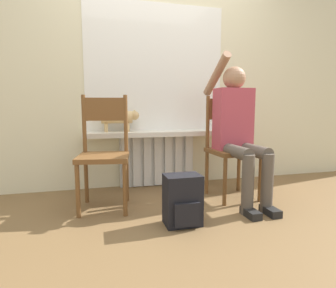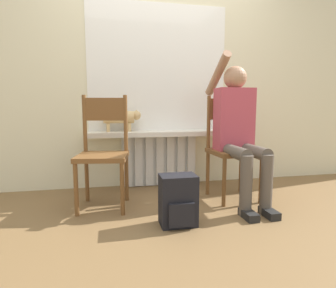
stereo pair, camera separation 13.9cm
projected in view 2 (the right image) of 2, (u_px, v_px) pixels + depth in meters
ground_plane at (187, 226)px, 2.07m from camera, size 12.00×12.00×0.00m
wall_with_window at (158, 64)px, 3.09m from camera, size 7.00×0.06×2.70m
radiator at (159, 160)px, 3.15m from camera, size 0.84×0.08×0.57m
windowsill at (161, 133)px, 3.02m from camera, size 1.58×0.28×0.05m
window_glass at (158, 68)px, 3.06m from camera, size 1.52×0.01×1.36m
chair_left at (103, 150)px, 2.45m from camera, size 0.48×0.48×0.98m
chair_right at (232, 147)px, 2.70m from camera, size 0.44×0.44×0.98m
person at (238, 126)px, 2.55m from camera, size 0.36×1.00×1.38m
cat at (121, 117)px, 2.95m from camera, size 0.55×0.13×0.25m
backpack at (178, 201)px, 2.08m from camera, size 0.27×0.22×0.38m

